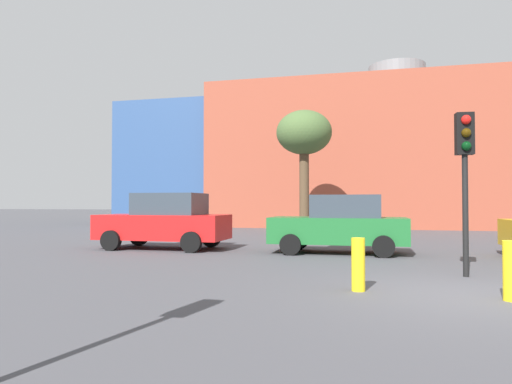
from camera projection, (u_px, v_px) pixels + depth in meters
ground_plane at (471, 296)px, 7.71m from camera, size 200.00×200.00×0.00m
building_backdrop at (397, 160)px, 33.26m from camera, size 39.32×12.73×11.58m
parked_car_0 at (165, 221)px, 15.74m from camera, size 4.40×2.16×1.91m
parked_car_1 at (340, 224)px, 14.35m from camera, size 4.21×2.06×1.82m
traffic_light_island at (465, 156)px, 9.77m from camera, size 0.37×0.37×3.50m
bare_tree_1 at (304, 136)px, 23.82m from camera, size 2.88×2.88×6.41m
bollard_yellow_0 at (358, 264)px, 8.16m from camera, size 0.24×0.24×0.94m
bollard_yellow_1 at (511, 271)px, 7.33m from camera, size 0.24×0.24×0.96m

